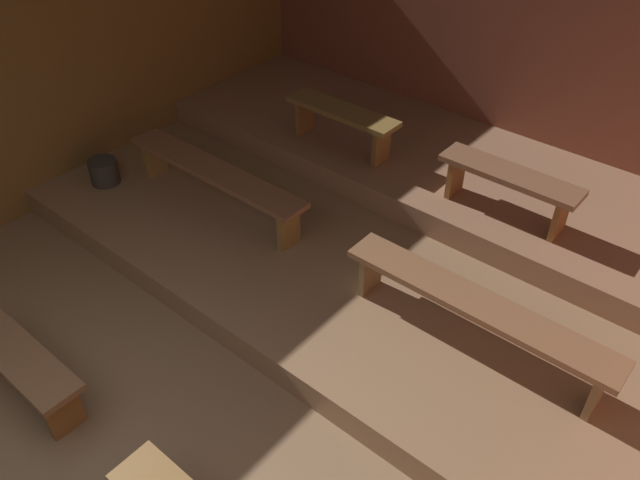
% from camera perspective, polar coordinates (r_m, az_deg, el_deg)
% --- Properties ---
extents(ground, '(6.74, 6.21, 0.08)m').
position_cam_1_polar(ground, '(5.42, 0.45, -4.74)').
color(ground, '#856649').
extents(wall_back, '(6.74, 0.06, 2.76)m').
position_cam_1_polar(wall_back, '(6.71, 16.29, 17.04)').
color(wall_back, brown).
rests_on(wall_back, ground).
extents(wall_left, '(0.06, 6.21, 2.76)m').
position_cam_1_polar(wall_left, '(6.70, -20.51, 16.13)').
color(wall_left, brown).
rests_on(wall_left, ground).
extents(platform_lower, '(5.94, 3.72, 0.24)m').
position_cam_1_polar(platform_lower, '(5.84, 5.76, 0.79)').
color(platform_lower, '#8D6A4B').
rests_on(platform_lower, ground).
extents(platform_middle, '(5.94, 1.80, 0.24)m').
position_cam_1_polar(platform_middle, '(6.39, 10.92, 6.51)').
color(platform_middle, '#8E664B').
rests_on(platform_middle, platform_lower).
extents(bench_floor_left, '(1.19, 0.31, 0.42)m').
position_cam_1_polar(bench_floor_left, '(4.86, -25.63, -9.96)').
color(bench_floor_left, brown).
rests_on(bench_floor_left, ground).
extents(bench_lower_left, '(2.05, 0.31, 0.42)m').
position_cam_1_polar(bench_lower_left, '(5.81, -9.57, 5.85)').
color(bench_lower_left, brown).
rests_on(bench_lower_left, platform_lower).
extents(bench_lower_right, '(2.05, 0.31, 0.42)m').
position_cam_1_polar(bench_lower_right, '(4.52, 14.02, -6.05)').
color(bench_lower_right, brown).
rests_on(bench_lower_right, platform_lower).
extents(bench_middle_left, '(1.21, 0.31, 0.42)m').
position_cam_1_polar(bench_middle_left, '(6.24, 2.00, 11.09)').
color(bench_middle_left, brown).
rests_on(bench_middle_left, platform_middle).
extents(bench_middle_right, '(1.21, 0.31, 0.42)m').
position_cam_1_polar(bench_middle_right, '(5.48, 16.79, 5.13)').
color(bench_middle_right, brown).
rests_on(bench_middle_right, platform_middle).
extents(pail_lower, '(0.28, 0.28, 0.25)m').
position_cam_1_polar(pail_lower, '(6.56, -19.06, 5.92)').
color(pail_lower, '#332D28').
rests_on(pail_lower, platform_lower).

